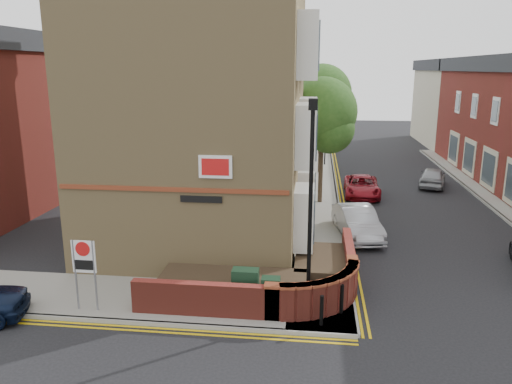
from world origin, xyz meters
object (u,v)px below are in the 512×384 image
(utility_cabinet_large, at_px, (245,288))
(silver_car_near, at_px, (357,222))
(lamppost, at_px, (310,208))
(zone_sign, at_px, (84,262))

(utility_cabinet_large, relative_size, silver_car_near, 0.29)
(lamppost, distance_m, utility_cabinet_large, 3.24)
(lamppost, distance_m, silver_car_near, 8.15)
(zone_sign, bearing_deg, silver_car_near, 43.41)
(zone_sign, distance_m, silver_car_near, 11.88)
(lamppost, bearing_deg, silver_car_near, 74.94)
(lamppost, bearing_deg, utility_cabinet_large, 176.99)
(utility_cabinet_large, relative_size, zone_sign, 0.55)
(utility_cabinet_large, distance_m, zone_sign, 4.86)
(lamppost, height_order, silver_car_near, lamppost)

